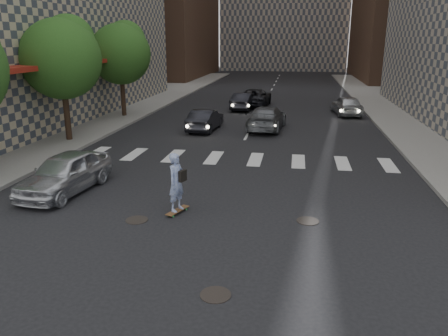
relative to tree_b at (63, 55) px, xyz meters
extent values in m
plane|color=black|center=(9.45, -11.14, -4.65)|extent=(160.00, 160.00, 0.00)
cube|color=gray|center=(-5.05, 8.86, -4.57)|extent=(13.00, 80.00, 0.15)
cube|color=black|center=(-1.75, -1.14, -2.65)|extent=(0.30, 14.00, 4.00)
cube|color=maroon|center=(-0.95, -1.14, -0.55)|extent=(1.60, 14.00, 0.25)
cylinder|color=#382619|center=(-0.05, -0.14, -3.10)|extent=(0.32, 0.32, 2.80)
sphere|color=#23521B|center=(-0.05, -0.14, -0.20)|extent=(4.20, 4.20, 4.20)
sphere|color=#23521B|center=(0.15, 0.46, 0.70)|extent=(2.80, 2.80, 2.80)
cylinder|color=#382619|center=(-0.05, 7.86, -3.10)|extent=(0.32, 0.32, 2.80)
sphere|color=#23521B|center=(-0.05, 7.86, -0.20)|extent=(4.20, 4.20, 4.20)
sphere|color=#23521B|center=(0.15, 8.46, 0.70)|extent=(2.80, 2.80, 2.80)
cylinder|color=black|center=(10.65, -13.64, -4.64)|extent=(0.70, 0.70, 0.02)
cylinder|color=black|center=(7.45, -9.94, -4.64)|extent=(0.70, 0.70, 0.02)
cylinder|color=black|center=(12.75, -9.14, -4.64)|extent=(0.70, 0.70, 0.02)
cube|color=brown|center=(8.57, -9.15, -4.55)|extent=(0.59, 1.04, 0.02)
cylinder|color=green|center=(8.35, -9.46, -4.61)|extent=(0.06, 0.08, 0.07)
cylinder|color=green|center=(8.52, -9.52, -4.61)|extent=(0.06, 0.08, 0.07)
cylinder|color=green|center=(8.61, -8.78, -4.61)|extent=(0.06, 0.08, 0.07)
cylinder|color=green|center=(8.78, -8.85, -4.61)|extent=(0.06, 0.08, 0.07)
imported|color=#9BAEE2|center=(8.57, -9.15, -3.58)|extent=(0.68, 0.81, 1.91)
cube|color=black|center=(8.78, -9.17, -3.35)|extent=(0.22, 0.33, 0.36)
imported|color=silver|center=(3.95, -7.82, -3.91)|extent=(2.25, 4.52, 1.48)
imported|color=black|center=(6.71, 4.21, -3.99)|extent=(1.67, 4.08, 1.32)
imported|color=#585B60|center=(10.45, 5.16, -3.92)|extent=(2.44, 5.15, 1.45)
imported|color=black|center=(8.75, 14.86, -3.91)|extent=(2.65, 5.39, 1.47)
imported|color=#B9BDC1|center=(15.95, 11.54, -3.91)|extent=(2.28, 4.49, 1.46)
imported|color=black|center=(8.09, 12.86, -3.97)|extent=(1.83, 4.24, 1.36)
camera|label=1|loc=(12.22, -21.98, 0.82)|focal=35.00mm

